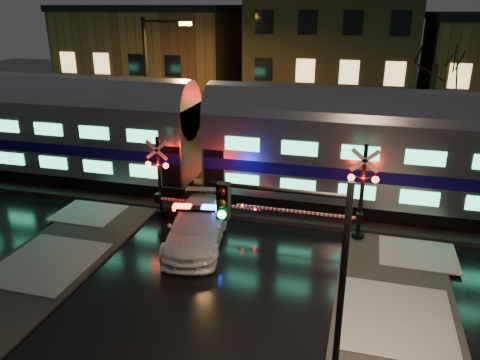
% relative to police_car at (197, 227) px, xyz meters
% --- Properties ---
extents(ground, '(120.00, 120.00, 0.00)m').
position_rel_police_car_xyz_m(ground, '(1.46, -0.23, -0.81)').
color(ground, black).
rests_on(ground, ground).
extents(ballast, '(90.00, 4.20, 0.24)m').
position_rel_police_car_xyz_m(ballast, '(1.46, 4.77, -0.69)').
color(ballast, black).
rests_on(ballast, ground).
extents(building_left, '(14.00, 10.00, 9.00)m').
position_rel_police_car_xyz_m(building_left, '(-11.54, 21.77, 3.69)').
color(building_left, brown).
rests_on(building_left, ground).
extents(building_mid, '(12.00, 11.00, 11.50)m').
position_rel_police_car_xyz_m(building_mid, '(3.46, 22.27, 4.94)').
color(building_mid, brown).
rests_on(building_mid, ground).
extents(train, '(51.00, 3.12, 5.92)m').
position_rel_police_car_xyz_m(train, '(-1.40, 4.77, 2.58)').
color(train, black).
rests_on(train, ballast).
extents(police_car, '(3.18, 5.81, 1.77)m').
position_rel_police_car_xyz_m(police_car, '(0.00, 0.00, 0.00)').
color(police_car, white).
rests_on(police_car, ground).
extents(crossing_signal_right, '(6.05, 0.67, 4.28)m').
position_rel_police_car_xyz_m(crossing_signal_right, '(6.21, 2.08, 0.97)').
color(crossing_signal_right, black).
rests_on(crossing_signal_right, ground).
extents(crossing_signal_left, '(5.56, 0.65, 3.94)m').
position_rel_police_car_xyz_m(crossing_signal_left, '(-2.26, 2.08, 0.82)').
color(crossing_signal_left, black).
rests_on(crossing_signal_left, ground).
extents(traffic_light, '(3.70, 0.68, 5.72)m').
position_rel_police_car_xyz_m(traffic_light, '(5.33, -6.22, 2.24)').
color(traffic_light, black).
rests_on(traffic_light, ground).
extents(streetlight, '(2.97, 0.31, 8.89)m').
position_rel_police_car_xyz_m(streetlight, '(-5.87, 8.77, 4.32)').
color(streetlight, black).
rests_on(streetlight, ground).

